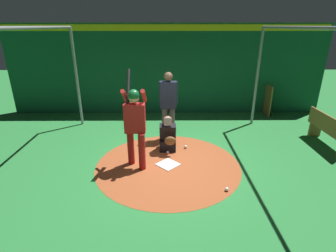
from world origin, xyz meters
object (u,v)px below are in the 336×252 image
catcher (168,137)px  baseball_0 (186,147)px  home_plate (168,164)px  bench (328,130)px  baseball_1 (227,189)px  bat_rack (267,100)px  batter (135,121)px  umpire (168,102)px  baseball_2 (168,152)px

catcher → baseball_0: 0.56m
home_plate → catcher: bearing=179.7°
bench → baseball_1: bench is taller
bat_rack → bench: bat_rack is taller
batter → umpire: 1.66m
catcher → baseball_0: size_ratio=12.41×
bat_rack → catcher: bearing=-50.8°
umpire → baseball_1: bearing=23.8°
batter → baseball_0: bearing=127.0°
home_plate → bench: bearing=103.2°
home_plate → bat_rack: bat_rack is taller
baseball_2 → baseball_0: bearing=124.1°
bat_rack → baseball_1: size_ratio=14.20×
batter → baseball_2: size_ratio=28.46×
bat_rack → bench: (2.66, 0.62, -0.06)m
catcher → umpire: umpire is taller
batter → umpire: size_ratio=1.13×
home_plate → bat_rack: size_ratio=0.40×
catcher → baseball_2: bearing=-1.6°
batter → catcher: size_ratio=2.29×
bench → bat_rack: bearing=-166.8°
bench → baseball_1: (1.99, -3.04, -0.40)m
catcher → umpire: size_ratio=0.49×
batter → baseball_2: batter is taller
home_plate → batter: size_ratio=0.20×
batter → umpire: batter is taller
home_plate → bench: bench is taller
catcher → batter: bearing=-42.3°
home_plate → bench: size_ratio=0.27×
catcher → umpire: 1.00m
bat_rack → baseball_0: size_ratio=14.20×
bat_rack → bench: size_ratio=0.68×
catcher → baseball_2: size_ratio=12.41×
umpire → bench: size_ratio=1.20×
baseball_0 → baseball_1: 1.97m
batter → baseball_1: bearing=61.7°
umpire → baseball_0: umpire is taller
umpire → home_plate: bearing=-0.8°
umpire → bench: umpire is taller
baseball_0 → baseball_1: same height
home_plate → baseball_2: baseball_2 is taller
catcher → home_plate: bearing=-0.3°
batter → bench: batter is taller
batter → bat_rack: bearing=130.8°
bat_rack → bench: 2.73m
baseball_0 → bench: bearing=92.0°
catcher → bench: bearing=93.2°
home_plate → batter: batter is taller
batter → baseball_0: (-0.88, 1.17, -1.03)m
batter → catcher: batter is taller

